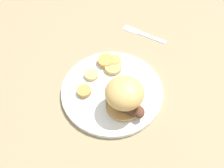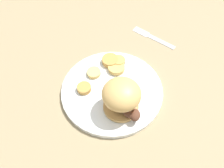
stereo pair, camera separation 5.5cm
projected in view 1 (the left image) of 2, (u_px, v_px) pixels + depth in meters
ground_plane at (112, 92)px, 0.75m from camera, size 4.00×4.00×0.00m
dinner_plate at (112, 91)px, 0.74m from camera, size 0.29×0.29×0.02m
sandwich at (125, 96)px, 0.66m from camera, size 0.10×0.11×0.10m
potato_round_0 at (113, 68)px, 0.77m from camera, size 0.05×0.05×0.01m
potato_round_1 at (106, 61)px, 0.79m from camera, size 0.05×0.05×0.02m
potato_round_2 at (84, 91)px, 0.72m from camera, size 0.04×0.04×0.01m
potato_round_3 at (91, 75)px, 0.76m from camera, size 0.04×0.04×0.01m
potato_round_4 at (115, 61)px, 0.79m from camera, size 0.04×0.04×0.02m
fork at (144, 34)px, 0.88m from camera, size 0.12×0.13×0.00m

